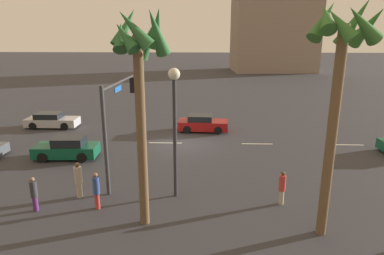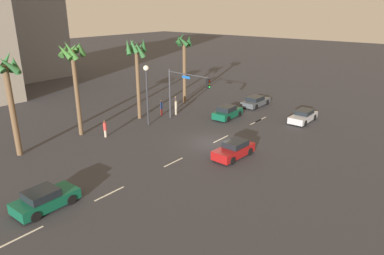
# 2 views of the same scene
# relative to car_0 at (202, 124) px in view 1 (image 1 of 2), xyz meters

# --- Properties ---
(ground_plane) EXTENTS (220.00, 220.00, 0.00)m
(ground_plane) POSITION_rel_car_0_xyz_m (1.41, 3.20, -0.64)
(ground_plane) COLOR #333338
(lane_stripe_1) EXTENTS (2.45, 0.14, 0.01)m
(lane_stripe_1) POSITION_rel_car_0_xyz_m (-10.53, 3.20, -0.63)
(lane_stripe_1) COLOR silver
(lane_stripe_1) RESTS_ON ground_plane
(lane_stripe_2) EXTENTS (2.26, 0.14, 0.01)m
(lane_stripe_2) POSITION_rel_car_0_xyz_m (-4.04, 3.20, -0.63)
(lane_stripe_2) COLOR silver
(lane_stripe_2) RESTS_ON ground_plane
(lane_stripe_3) EXTENTS (2.45, 0.14, 0.01)m
(lane_stripe_3) POSITION_rel_car_0_xyz_m (2.74, 3.20, -0.63)
(lane_stripe_3) COLOR silver
(lane_stripe_3) RESTS_ON ground_plane
(lane_stripe_4) EXTENTS (2.49, 0.14, 0.01)m
(lane_stripe_4) POSITION_rel_car_0_xyz_m (10.59, 3.20, -0.63)
(lane_stripe_4) COLOR silver
(lane_stripe_4) RESTS_ON ground_plane
(lane_stripe_5) EXTENTS (2.44, 0.14, 0.01)m
(lane_stripe_5) POSITION_rel_car_0_xyz_m (9.48, 3.20, -0.63)
(lane_stripe_5) COLOR silver
(lane_stripe_5) RESTS_ON ground_plane
(car_0) EXTENTS (4.12, 1.96, 1.37)m
(car_0) POSITION_rel_car_0_xyz_m (0.00, 0.00, 0.00)
(car_0) COLOR maroon
(car_0) RESTS_ON ground_plane
(car_1) EXTENTS (4.07, 1.95, 1.42)m
(car_1) POSITION_rel_car_0_xyz_m (8.77, 6.48, 0.01)
(car_1) COLOR #0F5138
(car_1) RESTS_ON ground_plane
(car_2) EXTENTS (4.33, 1.81, 1.28)m
(car_2) POSITION_rel_car_0_xyz_m (12.93, -0.73, -0.04)
(car_2) COLOR #B7B7BC
(car_2) RESTS_ON ground_plane
(traffic_signal) EXTENTS (0.61, 5.89, 5.56)m
(traffic_signal) POSITION_rel_car_0_xyz_m (4.57, 9.40, 3.21)
(traffic_signal) COLOR #38383D
(traffic_signal) RESTS_ON ground_plane
(streetlamp) EXTENTS (0.56, 0.56, 6.39)m
(streetlamp) POSITION_rel_car_0_xyz_m (1.29, 11.58, 3.81)
(streetlamp) COLOR #2D2D33
(streetlamp) RESTS_ON ground_plane
(pedestrian_0) EXTENTS (0.49, 0.49, 1.84)m
(pedestrian_0) POSITION_rel_car_0_xyz_m (6.06, 11.90, 0.33)
(pedestrian_0) COLOR #B2A58C
(pedestrian_0) RESTS_ON ground_plane
(pedestrian_1) EXTENTS (0.37, 0.37, 1.67)m
(pedestrian_1) POSITION_rel_car_0_xyz_m (7.61, 13.29, 0.24)
(pedestrian_1) COLOR #59266B
(pedestrian_1) RESTS_ON ground_plane
(pedestrian_2) EXTENTS (0.39, 0.39, 1.82)m
(pedestrian_2) POSITION_rel_car_0_xyz_m (4.82, 12.99, 0.34)
(pedestrian_2) COLOR #BF3833
(pedestrian_2) RESTS_ON ground_plane
(pedestrian_3) EXTENTS (0.44, 0.44, 1.68)m
(pedestrian_3) POSITION_rel_car_0_xyz_m (-3.83, 12.24, 0.25)
(pedestrian_3) COLOR #B2A58C
(pedestrian_3) RESTS_ON ground_plane
(palm_tree_1) EXTENTS (2.56, 2.45, 8.98)m
(palm_tree_1) POSITION_rel_car_0_xyz_m (2.34, 14.11, 6.24)
(palm_tree_1) COLOR brown
(palm_tree_1) RESTS_ON ground_plane
(palm_tree_2) EXTENTS (2.59, 2.64, 9.25)m
(palm_tree_2) POSITION_rel_car_0_xyz_m (-5.01, 14.60, 6.38)
(palm_tree_2) COLOR brown
(palm_tree_2) RESTS_ON ground_plane
(building_2) EXTENTS (16.75, 11.63, 14.61)m
(building_2) POSITION_rel_car_0_xyz_m (-14.10, -45.08, 6.66)
(building_2) COLOR gray
(building_2) RESTS_ON ground_plane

